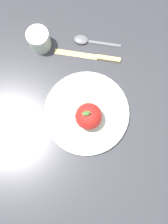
% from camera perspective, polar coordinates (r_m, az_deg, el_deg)
% --- Properties ---
extents(ground_plane, '(2.40, 2.40, 0.00)m').
position_cam_1_polar(ground_plane, '(0.74, 0.50, 3.40)').
color(ground_plane, '#2D2D33').
extents(dinner_plate, '(0.26, 0.26, 0.02)m').
position_cam_1_polar(dinner_plate, '(0.71, 0.00, -0.13)').
color(dinner_plate, '#B2C6B2').
rests_on(dinner_plate, ground_plane).
extents(apple, '(0.08, 0.08, 0.09)m').
position_cam_1_polar(apple, '(0.66, 0.78, -1.08)').
color(apple, '#B21E19').
rests_on(apple, dinner_plate).
extents(cup, '(0.07, 0.07, 0.07)m').
position_cam_1_polar(cup, '(0.78, -11.50, 17.34)').
color(cup, '#B2C6B2').
rests_on(cup, ground_plane).
extents(knife, '(0.22, 0.04, 0.01)m').
position_cam_1_polar(knife, '(0.78, 2.04, 13.64)').
color(knife, '#D8B766').
rests_on(knife, ground_plane).
extents(spoon, '(0.16, 0.04, 0.01)m').
position_cam_1_polar(spoon, '(0.80, 0.10, 17.40)').
color(spoon, '#59595E').
rests_on(spoon, ground_plane).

